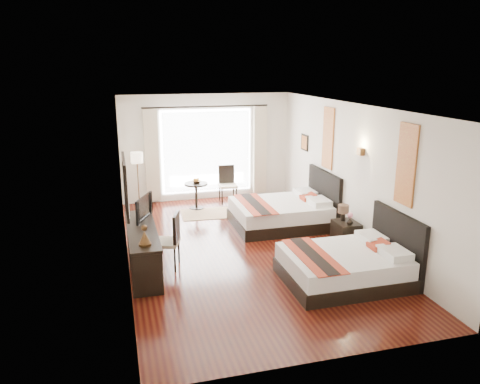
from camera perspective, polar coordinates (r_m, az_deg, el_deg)
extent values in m
cube|color=#330C09|center=(9.34, 0.54, -6.94)|extent=(4.50, 7.50, 0.01)
cube|color=white|center=(8.68, 0.59, 10.40)|extent=(4.50, 7.50, 0.02)
cube|color=silver|center=(9.74, 13.39, 2.25)|extent=(0.01, 7.50, 2.80)
cube|color=silver|center=(8.59, -14.00, 0.47)|extent=(0.01, 7.50, 2.80)
cube|color=silver|center=(12.48, -4.12, 5.44)|extent=(4.50, 0.01, 2.80)
cube|color=silver|center=(5.57, 11.15, -7.54)|extent=(4.50, 0.01, 2.80)
cube|color=white|center=(12.48, -4.09, 4.98)|extent=(2.40, 0.02, 2.20)
cube|color=white|center=(12.42, -4.04, 4.93)|extent=(2.30, 0.02, 2.10)
cube|color=#C4B198|center=(12.20, -10.72, 4.41)|extent=(0.35, 0.14, 2.35)
cube|color=#C4B198|center=(12.74, 2.43, 5.13)|extent=(0.35, 0.14, 2.35)
cube|color=#9C2C16|center=(8.11, 19.61, 3.15)|extent=(0.03, 0.50, 1.35)
cube|color=#9C2C16|center=(10.60, 10.68, 6.46)|extent=(0.03, 0.50, 1.35)
cube|color=#49311A|center=(9.26, 14.50, 4.79)|extent=(0.10, 0.14, 0.14)
cube|color=black|center=(8.15, -13.81, 0.77)|extent=(0.04, 1.25, 0.95)
cube|color=white|center=(8.15, -13.63, 0.78)|extent=(0.01, 1.12, 0.82)
cube|color=black|center=(8.15, 12.33, -9.84)|extent=(1.94, 1.51, 0.24)
cube|color=white|center=(8.05, 12.43, -8.16)|extent=(1.88, 1.47, 0.28)
cube|color=black|center=(8.47, 18.61, -6.03)|extent=(0.08, 1.51, 1.13)
cube|color=maroon|center=(7.77, 8.90, -7.66)|extent=(0.52, 1.57, 0.02)
cube|color=black|center=(10.61, 4.82, -3.47)|extent=(2.06, 1.61, 0.25)
cube|color=white|center=(10.52, 4.85, -2.05)|extent=(2.00, 1.57, 0.30)
cube|color=black|center=(10.87, 10.19, -0.57)|extent=(0.08, 1.61, 1.21)
cube|color=maroon|center=(10.30, 1.84, -1.46)|extent=(0.55, 1.67, 0.02)
cube|color=black|center=(9.59, 12.77, -5.04)|extent=(0.43, 0.54, 0.52)
cylinder|color=black|center=(9.55, 12.44, -3.00)|extent=(0.09, 0.09, 0.18)
cylinder|color=#38271B|center=(9.50, 12.49, -2.02)|extent=(0.22, 0.22, 0.16)
imported|color=black|center=(9.35, 13.23, -3.59)|extent=(0.14, 0.14, 0.14)
cube|color=black|center=(8.51, -11.75, -6.78)|extent=(0.50, 2.20, 0.76)
imported|color=black|center=(8.84, -12.07, -1.86)|extent=(0.41, 0.74, 0.44)
cube|color=#B6AB8C|center=(8.47, -9.09, -6.09)|extent=(0.59, 0.59, 0.06)
cube|color=black|center=(8.33, -7.76, -4.33)|extent=(0.18, 0.43, 0.52)
cylinder|color=black|center=(12.04, -12.11, -2.03)|extent=(0.22, 0.22, 0.03)
cylinder|color=#49311A|center=(11.87, -12.28, 0.87)|extent=(0.03, 0.03, 1.24)
cylinder|color=#FDE7C6|center=(11.72, -12.47, 4.13)|extent=(0.29, 0.29, 0.26)
cylinder|color=black|center=(11.79, -5.35, -0.48)|extent=(0.58, 0.58, 0.67)
imported|color=#4C2C1B|center=(11.71, -5.34, 1.24)|extent=(0.23, 0.23, 0.05)
cube|color=#B6AB8C|center=(12.29, -1.49, 0.77)|extent=(0.47, 0.47, 0.06)
cube|color=black|center=(12.41, -1.67, 2.19)|extent=(0.42, 0.07, 0.50)
cube|color=tan|center=(11.46, -3.77, -2.63)|extent=(1.39, 0.99, 0.01)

